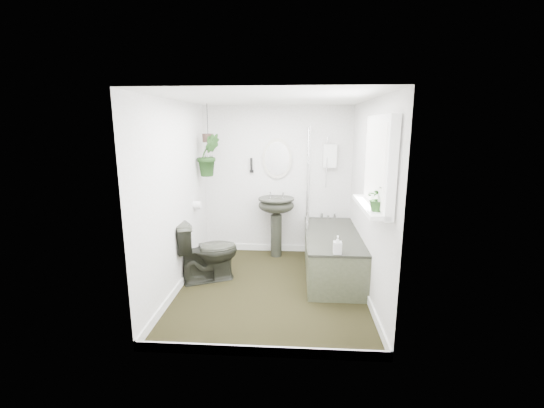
{
  "coord_description": "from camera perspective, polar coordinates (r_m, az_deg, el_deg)",
  "views": [
    {
      "loc": [
        0.3,
        -4.24,
        2.01
      ],
      "look_at": [
        0.0,
        0.15,
        1.05
      ],
      "focal_mm": 24.0,
      "sensor_mm": 36.0,
      "label": 1
    }
  ],
  "objects": [
    {
      "name": "wall_left",
      "position": [
        4.57,
        -14.82,
        1.03
      ],
      "size": [
        0.02,
        2.8,
        2.3
      ],
      "primitive_type": "cube",
      "color": "white",
      "rests_on": "ground"
    },
    {
      "name": "hanging_plant",
      "position": [
        5.36,
        -9.9,
        7.57
      ],
      "size": [
        0.42,
        0.39,
        0.61
      ],
      "primitive_type": "imported",
      "rotation": [
        0.0,
        0.0,
        0.47
      ],
      "color": "black",
      "rests_on": "ceiling"
    },
    {
      "name": "window_recess",
      "position": [
        3.65,
        16.51,
        6.13
      ],
      "size": [
        0.08,
        1.0,
        0.9
      ],
      "primitive_type": "cube",
      "color": "white",
      "rests_on": "wall_right"
    },
    {
      "name": "skirting",
      "position": [
        4.68,
        -0.13,
        -12.44
      ],
      "size": [
        2.3,
        2.8,
        0.1
      ],
      "primitive_type": "cube",
      "color": "white",
      "rests_on": "floor"
    },
    {
      "name": "ceiling",
      "position": [
        4.26,
        -0.14,
        16.34
      ],
      "size": [
        2.3,
        2.8,
        0.02
      ],
      "primitive_type": "cube",
      "color": "white",
      "rests_on": "ground"
    },
    {
      "name": "oval_mirror",
      "position": [
        5.64,
        0.82,
        7.12
      ],
      "size": [
        0.46,
        0.03,
        0.62
      ],
      "primitive_type": "ellipsoid",
      "color": "beige",
      "rests_on": "wall_back"
    },
    {
      "name": "wall_back",
      "position": [
        5.72,
        0.85,
        3.67
      ],
      "size": [
        2.3,
        0.02,
        2.3
      ],
      "primitive_type": "cube",
      "color": "white",
      "rests_on": "ground"
    },
    {
      "name": "window_sill",
      "position": [
        3.7,
        15.06,
        -0.31
      ],
      "size": [
        0.18,
        1.0,
        0.04
      ],
      "primitive_type": "cube",
      "color": "white",
      "rests_on": "wall_right"
    },
    {
      "name": "wall_sconce",
      "position": [
        5.68,
        -3.25,
        6.12
      ],
      "size": [
        0.04,
        0.04,
        0.22
      ],
      "primitive_type": "cylinder",
      "color": "black",
      "rests_on": "wall_back"
    },
    {
      "name": "sill_plant",
      "position": [
        3.39,
        16.35,
        0.85
      ],
      "size": [
        0.22,
        0.19,
        0.23
      ],
      "primitive_type": "imported",
      "rotation": [
        0.0,
        0.0,
        0.03
      ],
      "color": "black",
      "rests_on": "window_sill"
    },
    {
      "name": "toilet",
      "position": [
        4.86,
        -10.1,
        -7.26
      ],
      "size": [
        0.9,
        0.73,
        0.8
      ],
      "primitive_type": "imported",
      "rotation": [
        0.0,
        0.0,
        2.0
      ],
      "color": "black",
      "rests_on": "floor"
    },
    {
      "name": "shower_box",
      "position": [
        5.62,
        9.06,
        7.46
      ],
      "size": [
        0.2,
        0.1,
        0.35
      ],
      "primitive_type": "cube",
      "color": "white",
      "rests_on": "wall_back"
    },
    {
      "name": "bathtub",
      "position": [
        5.07,
        9.41,
        -7.7
      ],
      "size": [
        0.72,
        1.72,
        0.58
      ],
      "primitive_type": null,
      "color": "black",
      "rests_on": "floor"
    },
    {
      "name": "pedestal_sink",
      "position": [
        5.62,
        0.67,
        -3.64
      ],
      "size": [
        0.55,
        0.47,
        0.93
      ],
      "primitive_type": null,
      "rotation": [
        0.0,
        0.0,
        -0.01
      ],
      "color": "black",
      "rests_on": "floor"
    },
    {
      "name": "wall_front",
      "position": [
        2.97,
        -2.03,
        -4.52
      ],
      "size": [
        2.3,
        0.02,
        2.3
      ],
      "primitive_type": "cube",
      "color": "white",
      "rests_on": "ground"
    },
    {
      "name": "toilet_roll_holder",
      "position": [
        5.25,
        -11.65,
        -0.15
      ],
      "size": [
        0.11,
        0.11,
        0.11
      ],
      "primitive_type": "cylinder",
      "rotation": [
        0.0,
        1.57,
        0.0
      ],
      "color": "white",
      "rests_on": "wall_left"
    },
    {
      "name": "hanging_pot",
      "position": [
        5.35,
        -10.0,
        10.18
      ],
      "size": [
        0.16,
        0.16,
        0.12
      ],
      "primitive_type": "cylinder",
      "color": "#382720",
      "rests_on": "ceiling"
    },
    {
      "name": "window_blinds",
      "position": [
        3.64,
        15.81,
        6.16
      ],
      "size": [
        0.01,
        0.86,
        0.76
      ],
      "primitive_type": "cube",
      "color": "white",
      "rests_on": "wall_right"
    },
    {
      "name": "bath_screen",
      "position": [
        5.29,
        5.72,
        4.31
      ],
      "size": [
        0.04,
        0.72,
        1.4
      ],
      "primitive_type": null,
      "color": "silver",
      "rests_on": "bathtub"
    },
    {
      "name": "wall_right",
      "position": [
        4.41,
        15.07,
        0.64
      ],
      "size": [
        0.02,
        2.8,
        2.3
      ],
      "primitive_type": "cube",
      "color": "white",
      "rests_on": "ground"
    },
    {
      "name": "soap_bottle",
      "position": [
        4.2,
        10.23,
        -6.32
      ],
      "size": [
        0.1,
        0.1,
        0.21
      ],
      "primitive_type": "imported",
      "rotation": [
        0.0,
        0.0,
        -0.05
      ],
      "color": "#312D2C",
      "rests_on": "bathtub"
    },
    {
      "name": "floor",
      "position": [
        4.71,
        -0.13,
        -13.11
      ],
      "size": [
        2.3,
        2.8,
        0.02
      ],
      "primitive_type": "cube",
      "color": "black",
      "rests_on": "ground"
    }
  ]
}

